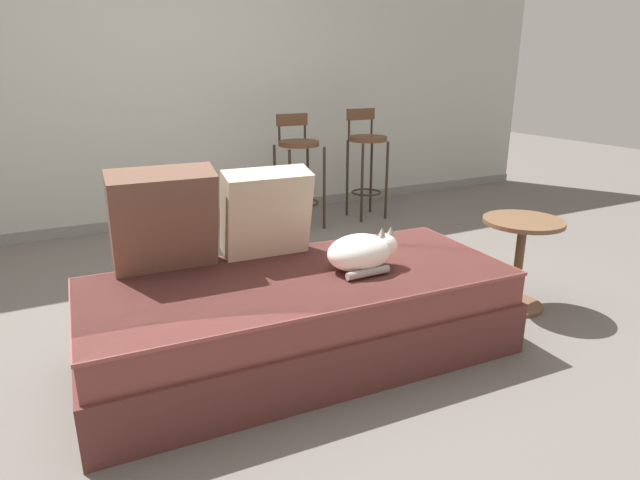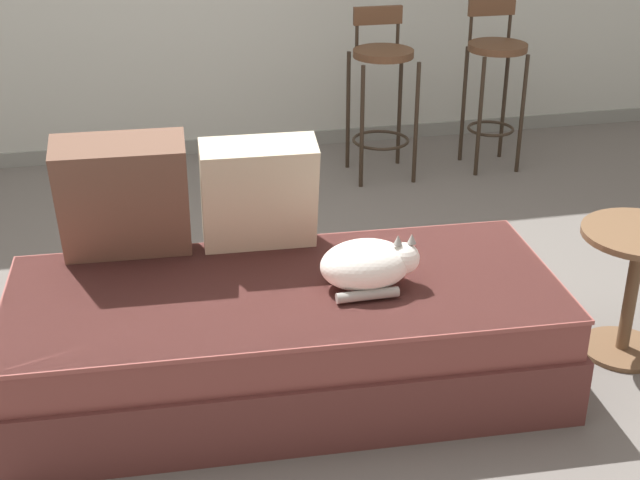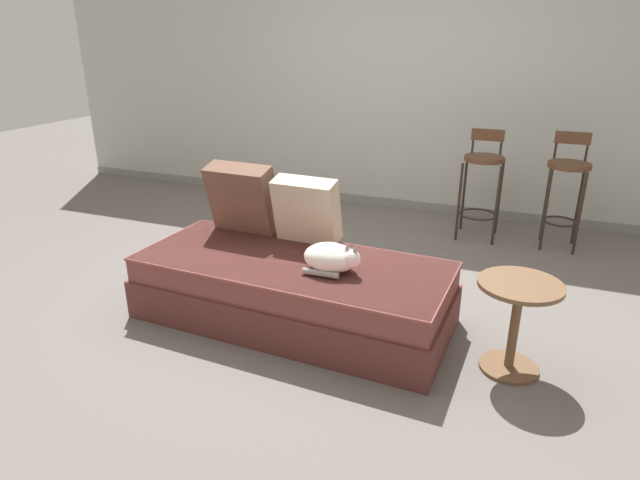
{
  "view_description": "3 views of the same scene",
  "coord_description": "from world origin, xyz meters",
  "px_view_note": "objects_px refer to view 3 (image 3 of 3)",
  "views": [
    {
      "loc": [
        -0.98,
        -2.47,
        1.33
      ],
      "look_at": [
        0.15,
        -0.3,
        0.54
      ],
      "focal_mm": 30.0,
      "sensor_mm": 36.0,
      "label": 1
    },
    {
      "loc": [
        -0.48,
        -3.13,
        1.93
      ],
      "look_at": [
        0.15,
        -0.3,
        0.54
      ],
      "focal_mm": 50.0,
      "sensor_mm": 36.0,
      "label": 2
    },
    {
      "loc": [
        1.29,
        -3.18,
        1.74
      ],
      "look_at": [
        0.15,
        -0.3,
        0.54
      ],
      "focal_mm": 30.0,
      "sensor_mm": 36.0,
      "label": 3
    }
  ],
  "objects_px": {
    "bar_stool_near_window": "(482,176)",
    "bar_stool_by_doorway": "(567,180)",
    "throw_pillow_corner": "(243,198)",
    "throw_pillow_middle": "(307,210)",
    "couch": "(292,290)",
    "cat": "(332,258)",
    "side_table": "(516,314)"
  },
  "relations": [
    {
      "from": "throw_pillow_middle",
      "to": "couch",
      "type": "bearing_deg",
      "value": -83.98
    },
    {
      "from": "bar_stool_by_doorway",
      "to": "throw_pillow_corner",
      "type": "bearing_deg",
      "value": -142.18
    },
    {
      "from": "throw_pillow_middle",
      "to": "bar_stool_by_doorway",
      "type": "relative_size",
      "value": 0.46
    },
    {
      "from": "throw_pillow_corner",
      "to": "cat",
      "type": "bearing_deg",
      "value": -26.6
    },
    {
      "from": "throw_pillow_corner",
      "to": "throw_pillow_middle",
      "type": "height_order",
      "value": "throw_pillow_corner"
    },
    {
      "from": "couch",
      "to": "cat",
      "type": "distance_m",
      "value": 0.41
    },
    {
      "from": "cat",
      "to": "throw_pillow_corner",
      "type": "bearing_deg",
      "value": 153.4
    },
    {
      "from": "couch",
      "to": "cat",
      "type": "height_order",
      "value": "cat"
    },
    {
      "from": "side_table",
      "to": "cat",
      "type": "bearing_deg",
      "value": 179.91
    },
    {
      "from": "couch",
      "to": "throw_pillow_corner",
      "type": "relative_size",
      "value": 4.08
    },
    {
      "from": "bar_stool_by_doorway",
      "to": "side_table",
      "type": "relative_size",
      "value": 1.85
    },
    {
      "from": "bar_stool_by_doorway",
      "to": "side_table",
      "type": "bearing_deg",
      "value": -97.49
    },
    {
      "from": "throw_pillow_middle",
      "to": "cat",
      "type": "xyz_separation_m",
      "value": [
        0.32,
        -0.39,
        -0.14
      ]
    },
    {
      "from": "bar_stool_near_window",
      "to": "bar_stool_by_doorway",
      "type": "relative_size",
      "value": 0.98
    },
    {
      "from": "bar_stool_near_window",
      "to": "side_table",
      "type": "bearing_deg",
      "value": -78.89
    },
    {
      "from": "couch",
      "to": "cat",
      "type": "relative_size",
      "value": 5.72
    },
    {
      "from": "couch",
      "to": "throw_pillow_middle",
      "type": "distance_m",
      "value": 0.54
    },
    {
      "from": "bar_stool_by_doorway",
      "to": "side_table",
      "type": "height_order",
      "value": "bar_stool_by_doorway"
    },
    {
      "from": "throw_pillow_corner",
      "to": "bar_stool_near_window",
      "type": "bearing_deg",
      "value": 48.65
    },
    {
      "from": "throw_pillow_middle",
      "to": "bar_stool_near_window",
      "type": "height_order",
      "value": "bar_stool_near_window"
    },
    {
      "from": "throw_pillow_middle",
      "to": "bar_stool_by_doorway",
      "type": "xyz_separation_m",
      "value": [
        1.65,
        1.69,
        -0.05
      ]
    },
    {
      "from": "throw_pillow_corner",
      "to": "bar_stool_near_window",
      "type": "xyz_separation_m",
      "value": [
        1.46,
        1.66,
        -0.1
      ]
    },
    {
      "from": "bar_stool_near_window",
      "to": "bar_stool_by_doorway",
      "type": "bearing_deg",
      "value": 0.1
    },
    {
      "from": "bar_stool_near_window",
      "to": "throw_pillow_corner",
      "type": "bearing_deg",
      "value": -131.35
    },
    {
      "from": "throw_pillow_corner",
      "to": "cat",
      "type": "xyz_separation_m",
      "value": [
        0.82,
        -0.41,
        -0.16
      ]
    },
    {
      "from": "cat",
      "to": "side_table",
      "type": "distance_m",
      "value": 1.06
    },
    {
      "from": "bar_stool_by_doorway",
      "to": "cat",
      "type": "bearing_deg",
      "value": -122.56
    },
    {
      "from": "throw_pillow_middle",
      "to": "side_table",
      "type": "xyz_separation_m",
      "value": [
        1.37,
        -0.39,
        -0.3
      ]
    },
    {
      "from": "cat",
      "to": "throw_pillow_middle",
      "type": "bearing_deg",
      "value": 129.92
    },
    {
      "from": "throw_pillow_corner",
      "to": "cat",
      "type": "distance_m",
      "value": 0.93
    },
    {
      "from": "throw_pillow_corner",
      "to": "bar_stool_by_doorway",
      "type": "relative_size",
      "value": 0.51
    },
    {
      "from": "throw_pillow_middle",
      "to": "throw_pillow_corner",
      "type": "bearing_deg",
      "value": 177.31
    }
  ]
}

